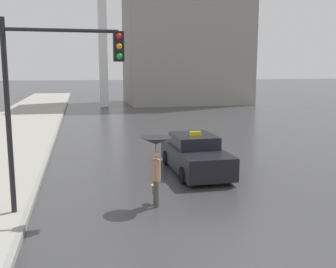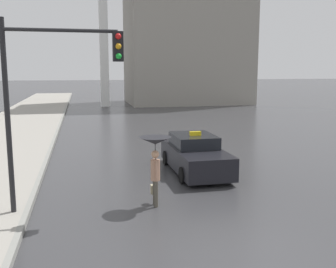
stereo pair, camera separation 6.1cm
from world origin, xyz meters
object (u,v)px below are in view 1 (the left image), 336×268
(traffic_light, at_px, (56,82))
(monument_cross, at_px, (102,3))
(taxi, at_px, (195,155))
(pedestrian_with_umbrella, at_px, (156,152))

(traffic_light, height_order, monument_cross, monument_cross)
(traffic_light, bearing_deg, taxi, 36.54)
(taxi, xyz_separation_m, monument_cross, (-1.73, 29.37, 10.37))
(traffic_light, distance_m, monument_cross, 34.01)
(pedestrian_with_umbrella, bearing_deg, traffic_light, 93.38)
(taxi, relative_size, traffic_light, 0.86)
(pedestrian_with_umbrella, distance_m, monument_cross, 34.25)
(taxi, xyz_separation_m, traffic_light, (-4.96, -3.67, 3.01))
(pedestrian_with_umbrella, xyz_separation_m, traffic_light, (-2.71, -0.12, 2.06))
(taxi, height_order, pedestrian_with_umbrella, pedestrian_with_umbrella)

